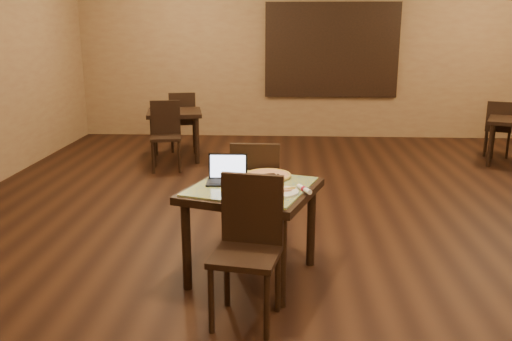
# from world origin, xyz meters

# --- Properties ---
(ground) EXTENTS (10.00, 10.00, 0.00)m
(ground) POSITION_xyz_m (0.00, 0.00, 0.00)
(ground) COLOR black
(ground) RESTS_ON ground
(wall_back) EXTENTS (8.00, 0.02, 3.00)m
(wall_back) POSITION_xyz_m (0.00, 5.00, 1.50)
(wall_back) COLOR olive
(wall_back) RESTS_ON ground
(mural) EXTENTS (2.34, 0.05, 1.64)m
(mural) POSITION_xyz_m (0.50, 4.96, 1.55)
(mural) COLOR #285693
(mural) RESTS_ON wall_back
(tiled_table) EXTENTS (1.16, 1.16, 0.76)m
(tiled_table) POSITION_xyz_m (-0.57, -0.83, 0.66)
(tiled_table) COLOR black
(tiled_table) RESTS_ON ground
(chair_main_near) EXTENTS (0.50, 0.50, 1.00)m
(chair_main_near) POSITION_xyz_m (-0.55, -1.44, 0.56)
(chair_main_near) COLOR black
(chair_main_near) RESTS_ON ground
(chair_main_far) EXTENTS (0.43, 0.43, 0.99)m
(chair_main_far) POSITION_xyz_m (-0.57, -0.21, 0.56)
(chair_main_far) COLOR black
(chair_main_far) RESTS_ON ground
(laptop) EXTENTS (0.32, 0.25, 0.21)m
(laptop) POSITION_xyz_m (-0.77, -0.73, 0.82)
(laptop) COLOR black
(laptop) RESTS_ON tiled_table
(plate) EXTENTS (0.28, 0.28, 0.02)m
(plate) POSITION_xyz_m (-0.35, -1.01, 0.77)
(plate) COLOR white
(plate) RESTS_ON tiled_table
(pizza_slice) EXTENTS (0.24, 0.24, 0.02)m
(pizza_slice) POSITION_xyz_m (-0.35, -1.01, 0.79)
(pizza_slice) COLOR beige
(pizza_slice) RESTS_ON plate
(pizza_pan) EXTENTS (0.35, 0.35, 0.01)m
(pizza_pan) POSITION_xyz_m (-0.45, -0.59, 0.77)
(pizza_pan) COLOR silver
(pizza_pan) RESTS_ON tiled_table
(pizza_whole) EXTENTS (0.37, 0.37, 0.03)m
(pizza_whole) POSITION_xyz_m (-0.45, -0.59, 0.78)
(pizza_whole) COLOR beige
(pizza_whole) RESTS_ON pizza_pan
(spatula) EXTENTS (0.17, 0.24, 0.01)m
(spatula) POSITION_xyz_m (-0.43, -0.61, 0.79)
(spatula) COLOR silver
(spatula) RESTS_ON pizza_whole
(napkin_roll) EXTENTS (0.11, 0.18, 0.04)m
(napkin_roll) POSITION_xyz_m (-0.17, -0.97, 0.78)
(napkin_roll) COLOR white
(napkin_roll) RESTS_ON tiled_table
(other_table_a_chair_far) EXTENTS (0.49, 0.49, 0.86)m
(other_table_a_chair_far) POSITION_xyz_m (2.97, 3.55, 0.49)
(other_table_a_chair_far) COLOR black
(other_table_a_chair_far) RESTS_ON ground
(other_table_b) EXTENTS (0.92, 0.92, 0.74)m
(other_table_b) POSITION_xyz_m (-1.96, 3.11, 0.61)
(other_table_b) COLOR black
(other_table_b) RESTS_ON ground
(other_table_b_chair_near) EXTENTS (0.48, 0.48, 0.96)m
(other_table_b_chair_near) POSITION_xyz_m (-1.97, 2.55, 0.54)
(other_table_b_chair_near) COLOR black
(other_table_b_chair_near) RESTS_ON ground
(other_table_b_chair_far) EXTENTS (0.48, 0.48, 0.96)m
(other_table_b_chair_far) POSITION_xyz_m (-1.94, 3.66, 0.54)
(other_table_b_chair_far) COLOR black
(other_table_b_chair_far) RESTS_ON ground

